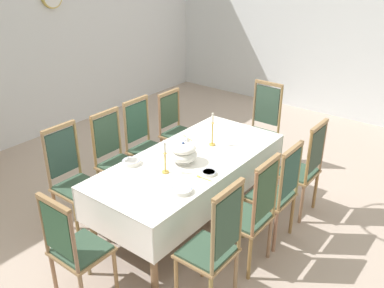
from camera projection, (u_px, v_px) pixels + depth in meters
The scene contains 24 objects.
ground at pixel (188, 217), 4.85m from camera, with size 8.19×6.56×0.04m, color #B3A091.
back_wall at pixel (3, 29), 5.92m from camera, with size 8.19×0.08×3.51m, color silver.
right_wall at pixel (340, 15), 7.03m from camera, with size 0.08×6.56×3.51m, color silver.
dining_table at pixel (190, 164), 4.52m from camera, with size 2.30×1.02×0.76m.
tablecloth at pixel (190, 166), 4.53m from camera, with size 2.32×1.04×0.38m.
chair_south_a at pixel (214, 245), 3.43m from camera, with size 0.44×0.42×1.20m.
chair_north_a at pixel (72, 177), 4.45m from camera, with size 0.44×0.42×1.16m.
chair_south_b at pixel (252, 212), 3.87m from camera, with size 0.44×0.42×1.17m.
chair_north_b at pixel (116, 157), 4.89m from camera, with size 0.44×0.42×1.13m.
chair_south_c at pixel (277, 191), 4.24m from camera, with size 0.44×0.42×1.11m.
chair_north_c at pixel (145, 143), 5.24m from camera, with size 0.44×0.42×1.14m.
chair_south_d at pixel (303, 167), 4.67m from camera, with size 0.44×0.42×1.14m.
chair_north_d at pixel (177, 129), 5.69m from camera, with size 0.44×0.42×1.08m.
chair_head_west at pixel (75, 247), 3.46m from camera, with size 0.42×0.44×1.09m.
chair_head_east at pixel (261, 126), 5.67m from camera, with size 0.42×0.44×1.20m.
soup_tureen at pixel (183, 152), 4.35m from camera, with size 0.30×0.30×0.23m.
candlestick_west at pixel (165, 161), 4.14m from camera, with size 0.07×0.07×0.34m.
candlestick_east at pixel (212, 132), 4.70m from camera, with size 0.07×0.07×0.39m.
bowl_near_left at pixel (209, 173), 4.16m from camera, with size 0.15×0.15×0.03m.
bowl_near_right at pixel (181, 140), 4.86m from camera, with size 0.15×0.15×0.03m.
bowl_far_left at pixel (131, 162), 4.35m from camera, with size 0.19×0.19×0.05m.
bowl_far_right at pixel (182, 190), 3.86m from camera, with size 0.19×0.19×0.04m.
spoon_primary at pixel (200, 177), 4.11m from camera, with size 0.03×0.18×0.01m.
spoon_secondary at pixel (186, 137), 4.96m from camera, with size 0.06×0.17×0.01m.
Camera 1 is at (-3.14, -2.50, 2.83)m, focal length 39.28 mm.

